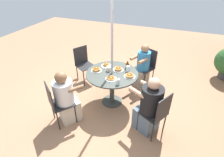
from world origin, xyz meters
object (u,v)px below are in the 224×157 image
Objects in this scene: drinking_glass_a at (118,82)px; drinking_glass_b at (128,69)px; pancake_plate_c at (96,70)px; patio_table at (112,79)px; patio_chair_west at (57,102)px; coffee_cup at (109,69)px; diner_east at (142,67)px; patio_chair_east at (147,65)px; pancake_plate_b at (118,69)px; syrup_bottle at (127,66)px; diner_west at (66,99)px; pancake_plate_e at (106,65)px; patio_chair_south at (83,62)px; patio_chair_north at (157,113)px; pancake_plate_a at (130,76)px; diner_north at (149,107)px; pancake_plate_d at (111,79)px.

drinking_glass_b is at bearing 176.61° from drinking_glass_a.
patio_table is at bearing 97.19° from pancake_plate_c.
coffee_cup is (-1.00, 0.62, 0.29)m from patio_chair_west.
diner_east is 1.05m from coffee_cup.
patio_chair_east is at bearing 164.27° from drinking_glass_b.
pancake_plate_b is 1.37× the size of syrup_bottle.
pancake_plate_c is 0.66m from syrup_bottle.
syrup_bottle is (0.75, -0.29, 0.30)m from patio_chair_east.
diner_west is 0.86m from pancake_plate_c.
patio_table is at bearing 44.22° from pancake_plate_e.
patio_chair_south is 1.46m from diner_west.
patio_chair_north is 1.10m from drinking_glass_b.
diner_east is 0.71m from syrup_bottle.
patio_chair_east is at bearing 153.43° from patio_table.
drinking_glass_a is (0.40, 0.35, 0.01)m from coffee_cup.
patio_chair_east is at bearing 172.16° from pancake_plate_a.
drinking_glass_b reaches higher than patio_table.
diner_north reaches higher than pancake_plate_c.
patio_chair_east is at bearing 95.39° from patio_chair_west.
diner_west is 9.26× the size of drinking_glass_b.
diner_north is 1.32m from pancake_plate_c.
diner_west reaches higher than pancake_plate_e.
patio_chair_north is 4.05× the size of pancake_plate_c.
pancake_plate_c is 0.26m from coffee_cup.
patio_chair_north is at bearing -90.00° from diner_north.
pancake_plate_b is (-0.72, -0.95, 0.27)m from patio_chair_north.
patio_chair_north is at bearing 138.22° from diner_east.
patio_chair_east is 1.04m from pancake_plate_b.
patio_table is at bearing 90.00° from patio_chair_south.
pancake_plate_e reaches higher than patio_table.
drinking_glass_b is at bearing -154.26° from pancake_plate_a.
drinking_glass_b is (-0.12, 0.38, 0.01)m from coffee_cup.
patio_chair_east is 1.15m from pancake_plate_e.
pancake_plate_a is at bearing 112.13° from diner_east.
diner_north is at bearing 90.00° from patio_chair_north.
drinking_glass_b is (-0.20, -0.10, 0.04)m from pancake_plate_a.
diner_east is (0.15, -0.08, -0.01)m from patio_chair_east.
drinking_glass_b is (0.12, 0.05, -0.00)m from syrup_bottle.
pancake_plate_c reaches higher than pancake_plate_d.
pancake_plate_d reaches higher than patio_table.
drinking_glass_a is at bearing 107.41° from diner_east.
pancake_plate_a is 1.00× the size of pancake_plate_b.
diner_west is (1.85, -1.14, -0.02)m from patio_chair_east.
diner_west is at bearing 130.69° from diner_north.
diner_east is at bearing 175.55° from pancake_plate_a.
diner_north is 1.03× the size of diner_west.
diner_north is 1.15m from coffee_cup.
diner_east reaches higher than patio_chair_south.
diner_west reaches higher than patio_chair_south.
patio_table is at bearing 90.00° from patio_chair_west.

